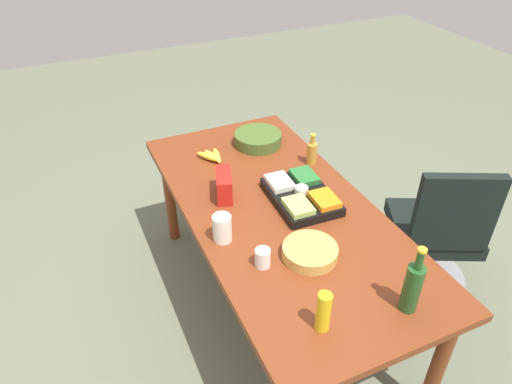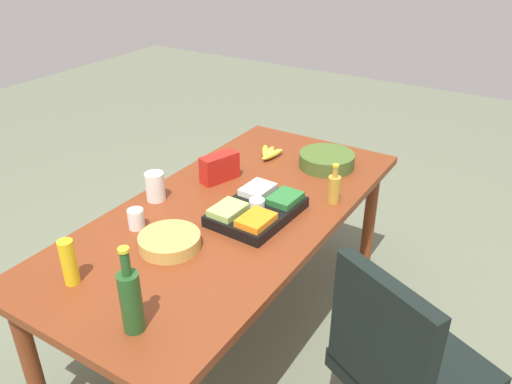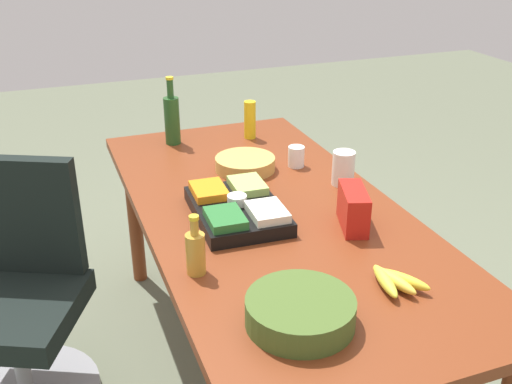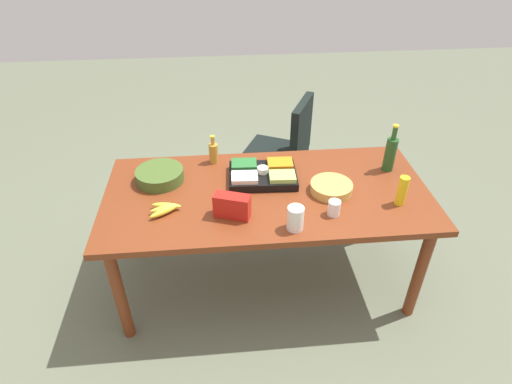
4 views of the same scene
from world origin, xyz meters
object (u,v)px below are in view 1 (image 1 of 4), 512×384
Objects in this scene: salad_bowl at (258,139)px; dressing_bottle at (312,152)px; office_chair at (433,242)px; mustard_bottle at (323,312)px; paper_cup at (263,258)px; chip_bag_red at (224,185)px; chip_bowl at (310,252)px; banana_bunch at (212,156)px; mayo_jar at (222,228)px; wine_bottle at (412,286)px; conference_table at (279,220)px; veggie_tray at (301,195)px.

salad_bowl is 0.39m from dressing_bottle.
office_chair is 5.22× the size of mustard_bottle.
chip_bag_red reaches higher than paper_cup.
chip_bag_red reaches higher than chip_bowl.
mayo_jar reaches higher than banana_bunch.
banana_bunch is 1.29× the size of mayo_jar.
dressing_bottle is 1.21m from mustard_bottle.
office_chair is at bearing -94.97° from mayo_jar.
paper_cup is at bearing 176.16° from chip_bag_red.
salad_bowl is 1.46m from mustard_bottle.
wine_bottle is at bearing -167.11° from banana_bunch.
mayo_jar is 0.42m from chip_bowl.
banana_bunch is 0.74m from mayo_jar.
veggie_tray is at bearing -84.24° from conference_table.
chip_bowl is (-0.98, -0.11, 0.00)m from banana_bunch.
paper_cup is at bearing -157.21° from mayo_jar.
mayo_jar is at bearing 14.20° from mustard_bottle.
veggie_tray is at bearing 2.62° from wine_bottle.
office_chair is at bearing -106.32° from veggie_tray.
conference_table is 0.45m from paper_cup.
mustard_bottle is at bearing 178.10° from banana_bunch.
salad_bowl is at bearing -42.45° from chip_bag_red.
salad_bowl is at bearing 29.69° from dressing_bottle.
salad_bowl is at bearing -79.96° from banana_bunch.
banana_bunch is 0.61× the size of salad_bowl.
salad_bowl is 1.62× the size of mustard_bottle.
salad_bowl is at bearing 40.79° from office_chair.
salad_bowl is 0.93m from mayo_jar.
mayo_jar is 0.88m from wine_bottle.
office_chair is 4.87× the size of dressing_bottle.
chip_bowl is 0.63m from chip_bag_red.
mayo_jar is at bearing 49.20° from chip_bowl.
banana_bunch is at bearing -1.90° from mustard_bottle.
conference_table is 2.07× the size of office_chair.
veggie_tray is 0.43m from chip_bowl.
veggie_tray is 0.64m from salad_bowl.
mustard_bottle is at bearing 165.52° from conference_table.
conference_table is 6.15× the size of wine_bottle.
office_chair is at bearing -139.21° from salad_bowl.
chip_bowl is (0.37, -0.16, -0.06)m from mustard_bottle.
wine_bottle is 1.26× the size of chip_bowl.
veggie_tray reaches higher than banana_bunch.
paper_cup is at bearing 156.50° from salad_bowl.
dressing_bottle reaches higher than veggie_tray.
paper_cup reaches higher than banana_bunch.
veggie_tray is 0.51m from mayo_jar.
office_chair is at bearing -80.47° from chip_bowl.
chip_bowl reaches higher than conference_table.
mustard_bottle reaches higher than mayo_jar.
office_chair is at bearing -133.68° from dressing_bottle.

